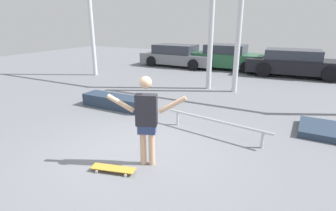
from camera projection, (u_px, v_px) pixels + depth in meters
The scene contains 9 objects.
ground_plane at pixel (139, 153), 5.51m from camera, with size 36.00×36.00×0.00m, color slate.
skateboarder at pixel (147, 117), 4.79m from camera, with size 1.39×0.62×1.73m.
skateboard at pixel (113, 169), 4.80m from camera, with size 0.85×0.41×0.08m.
grind_box at pixel (115, 102), 8.32m from camera, with size 2.16×0.62×0.38m, color #28384C.
grind_rail at pixel (216, 123), 6.25m from camera, with size 2.69×0.48×0.40m.
canopy_support_left at pixel (144, 7), 11.05m from camera, with size 6.22×0.20×5.02m.
parked_car_grey at pixel (177, 56), 15.75m from camera, with size 4.44×1.92×1.28m.
parked_car_green at pixel (227, 57), 14.81m from camera, with size 3.94×1.89×1.37m.
parked_car_black at pixel (295, 63), 12.87m from camera, with size 4.67×2.12×1.31m.
Camera 1 is at (2.82, -4.09, 2.65)m, focal length 28.00 mm.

